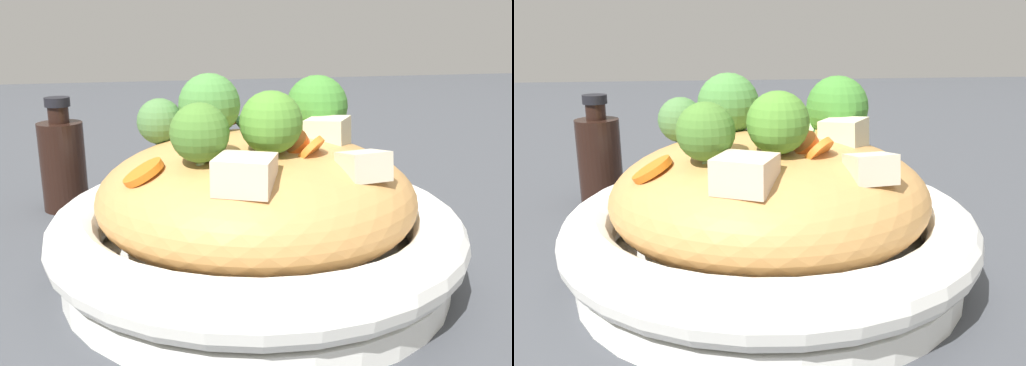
# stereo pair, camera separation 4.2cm
# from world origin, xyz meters

# --- Properties ---
(ground_plane) EXTENTS (3.00, 3.00, 0.00)m
(ground_plane) POSITION_xyz_m (0.00, 0.00, 0.00)
(ground_plane) COLOR #3D3F45
(serving_bowl) EXTENTS (0.31, 0.31, 0.06)m
(serving_bowl) POSITION_xyz_m (0.00, 0.00, 0.03)
(serving_bowl) COLOR white
(serving_bowl) RESTS_ON ground_plane
(noodle_heap) EXTENTS (0.23, 0.23, 0.09)m
(noodle_heap) POSITION_xyz_m (-0.00, 0.00, 0.06)
(noodle_heap) COLOR #BD874A
(noodle_heap) RESTS_ON serving_bowl
(broccoli_florets) EXTENTS (0.15, 0.18, 0.06)m
(broccoli_florets) POSITION_xyz_m (-0.02, -0.01, 0.12)
(broccoli_florets) COLOR #9AB672
(broccoli_florets) RESTS_ON serving_bowl
(carrot_coins) EXTENTS (0.13, 0.16, 0.03)m
(carrot_coins) POSITION_xyz_m (-0.00, -0.01, 0.10)
(carrot_coins) COLOR orange
(carrot_coins) RESTS_ON serving_bowl
(zucchini_slices) EXTENTS (0.09, 0.11, 0.05)m
(zucchini_slices) POSITION_xyz_m (-0.06, -0.00, 0.10)
(zucchini_slices) COLOR #BFD798
(zucchini_slices) RESTS_ON serving_bowl
(chicken_chunks) EXTENTS (0.12, 0.12, 0.03)m
(chicken_chunks) POSITION_xyz_m (0.05, 0.02, 0.10)
(chicken_chunks) COLOR beige
(chicken_chunks) RESTS_ON serving_bowl
(soy_sauce_bottle) EXTENTS (0.05, 0.05, 0.12)m
(soy_sauce_bottle) POSITION_xyz_m (-0.20, -0.16, 0.05)
(soy_sauce_bottle) COLOR black
(soy_sauce_bottle) RESTS_ON ground_plane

